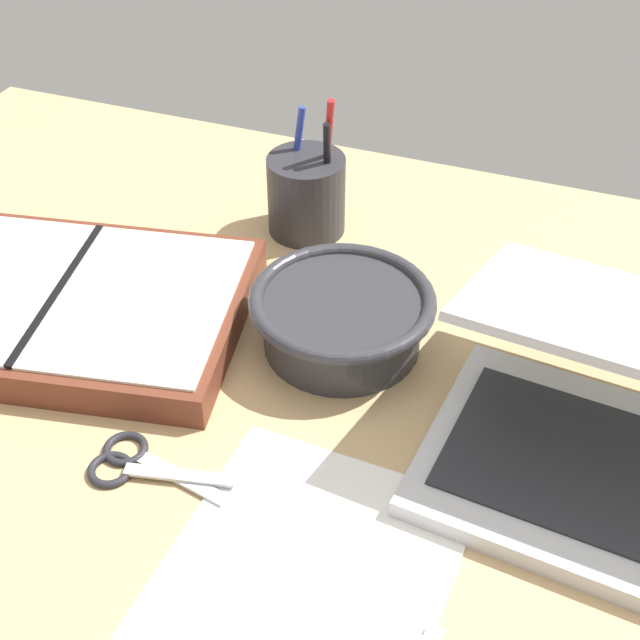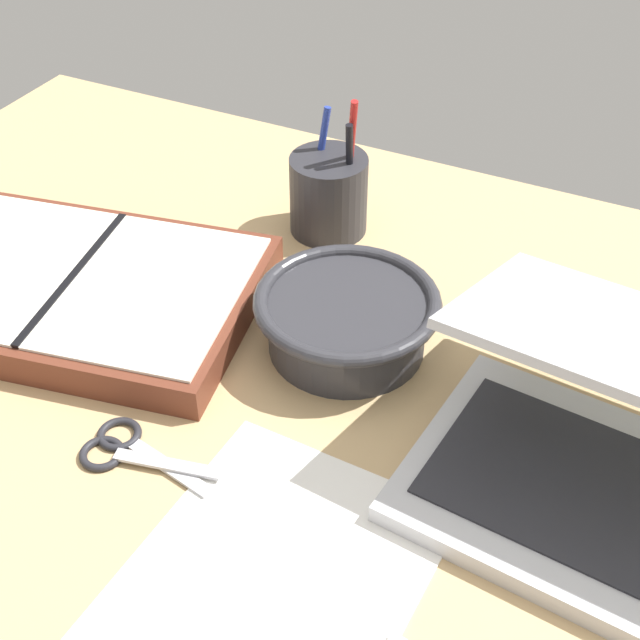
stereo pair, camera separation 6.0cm
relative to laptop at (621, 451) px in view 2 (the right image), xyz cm
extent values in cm
cube|color=tan|center=(-21.94, -5.55, -5.81)|extent=(140.00, 100.00, 2.00)
cube|color=#B7B7BC|center=(-0.26, -2.58, -3.91)|extent=(32.26, 23.98, 1.80)
cube|color=#232328|center=(-0.26, -2.58, -2.89)|extent=(28.05, 17.75, 0.24)
cylinder|color=#2D2D33|center=(-26.81, 6.95, -2.07)|extent=(15.12, 15.12, 5.48)
torus|color=#2D2D33|center=(-26.81, 6.95, 0.67)|extent=(17.79, 17.79, 1.42)
cylinder|color=#28282D|center=(-37.30, 24.69, -0.30)|extent=(8.75, 8.75, 9.02)
cylinder|color=black|center=(-34.92, 25.04, 2.59)|extent=(0.98, 2.02, 12.82)
cylinder|color=#233899|center=(-39.19, 26.17, 2.66)|extent=(2.09, 2.43, 12.94)
cylinder|color=#B21E1E|center=(-35.49, 26.27, 3.77)|extent=(2.40, 2.63, 15.14)
cube|color=brown|center=(-54.30, 0.86, -3.10)|extent=(40.11, 31.14, 3.41)
cube|color=silver|center=(-45.70, 2.46, -1.25)|extent=(20.67, 25.49, 0.30)
cube|color=black|center=(-54.30, 0.86, -1.10)|extent=(4.95, 22.57, 0.30)
cube|color=#B7B7BC|center=(-33.66, -13.88, -4.21)|extent=(9.40, 3.15, 0.30)
cube|color=#B7B7BC|center=(-33.66, -13.88, -4.51)|extent=(9.40, 3.09, 0.30)
torus|color=#232328|center=(-39.49, -15.14, -4.51)|extent=(3.90, 3.90, 0.70)
torus|color=#232328|center=(-39.50, -12.66, -4.51)|extent=(3.90, 3.90, 0.70)
cube|color=white|center=(-20.75, -20.55, -4.73)|extent=(22.04, 28.49, 0.16)
camera|label=1|loc=(-5.93, -55.16, 52.40)|focal=50.00mm
camera|label=2|loc=(-0.42, -52.79, 52.40)|focal=50.00mm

